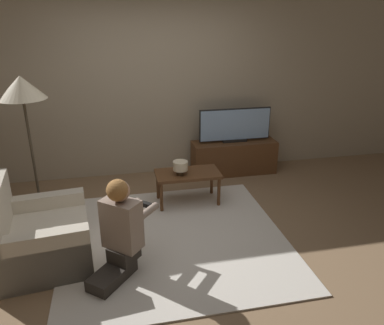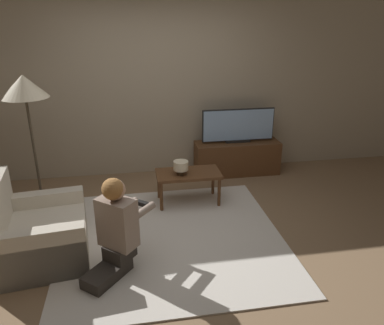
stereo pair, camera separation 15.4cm
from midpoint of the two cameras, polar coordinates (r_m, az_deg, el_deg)
name	(u,v)px [view 2 (the right image)]	position (r m, az deg, el deg)	size (l,w,h in m)	color
ground_plane	(173,239)	(4.08, -1.87, -11.56)	(10.00, 10.00, 0.00)	#896B4C
wall_back	(154,85)	(5.41, -4.95, 11.61)	(10.00, 0.06, 2.60)	tan
rug	(173,238)	(4.07, -1.88, -11.47)	(2.32, 2.28, 0.02)	silver
tv_stand	(237,158)	(5.62, 7.63, 0.72)	(1.24, 0.39, 0.49)	brown
tv	(238,126)	(5.47, 7.87, 5.60)	(1.06, 0.08, 0.50)	black
coffee_table	(188,176)	(4.64, 0.38, -2.13)	(0.79, 0.42, 0.42)	brown
floor_lamp	(25,92)	(4.49, -23.23, 9.80)	(0.51, 0.51, 1.63)	#4C4233
armchair	(36,235)	(3.91, -21.69, -10.22)	(0.95, 0.99, 0.84)	beige
person_kneeling	(116,227)	(3.44, -10.24, -9.64)	(0.71, 0.78, 0.92)	#332D28
table_lamp	(181,166)	(4.53, -0.74, -0.61)	(0.18, 0.18, 0.17)	#4C3823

